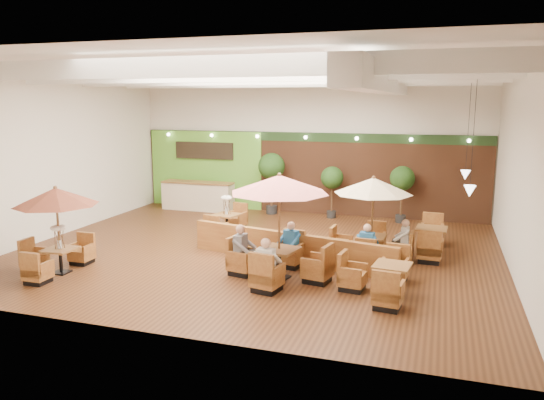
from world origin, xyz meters
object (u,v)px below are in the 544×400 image
at_px(booth_divider, 289,248).
at_px(diner_1, 290,240).
at_px(table_1, 279,207).
at_px(topiary_1, 332,180).
at_px(diner_2, 242,245).
at_px(topiary_0, 272,169).
at_px(table_2, 373,202).
at_px(diner_4, 403,236).
at_px(table_5, 431,241).
at_px(diner_0, 267,260).
at_px(diner_3, 367,241).
at_px(service_counter, 198,196).
at_px(table_4, 380,279).
at_px(topiary_2, 402,181).
at_px(table_0, 55,211).

height_order(booth_divider, diner_1, diner_1).
height_order(table_1, topiary_1, table_1).
bearing_deg(diner_2, topiary_0, -165.36).
relative_size(table_2, diner_4, 3.15).
height_order(table_2, table_5, table_2).
bearing_deg(topiary_0, booth_divider, -67.92).
bearing_deg(diner_2, table_2, 131.29).
distance_m(diner_0, diner_3, 3.23).
relative_size(diner_2, diner_4, 1.13).
bearing_deg(service_counter, diner_4, -29.19).
xyz_separation_m(service_counter, table_5, (9.34, -3.67, -0.21)).
relative_size(table_1, diner_1, 3.48).
bearing_deg(table_4, booth_divider, 155.69).
xyz_separation_m(topiary_1, diner_1, (0.18, -6.44, -0.73)).
bearing_deg(topiary_2, diner_4, -85.00).
bearing_deg(topiary_1, topiary_2, -0.00).
relative_size(service_counter, table_1, 1.10).
bearing_deg(diner_3, topiary_1, 117.30).
distance_m(table_1, diner_0, 1.45).
xyz_separation_m(table_4, diner_4, (0.31, 2.70, 0.40)).
bearing_deg(table_4, table_2, 108.27).
distance_m(service_counter, diner_2, 8.65).
relative_size(table_4, topiary_1, 1.25).
height_order(topiary_0, topiary_1, topiary_0).
xyz_separation_m(booth_divider, table_1, (0.13, -1.32, 1.40)).
distance_m(table_1, table_5, 5.27).
height_order(service_counter, booth_divider, service_counter).
height_order(table_1, diner_1, table_1).
height_order(table_2, diner_1, table_2).
relative_size(booth_divider, table_5, 2.38).
distance_m(table_1, table_2, 3.14).
relative_size(table_0, diner_3, 3.01).
relative_size(booth_divider, table_2, 2.61).
xyz_separation_m(service_counter, table_1, (5.74, -7.23, 1.25)).
bearing_deg(table_0, diner_0, 3.05).
distance_m(topiary_1, diner_2, 7.51).
bearing_deg(topiary_1, topiary_0, -180.00).
bearing_deg(service_counter, diner_3, -36.30).
relative_size(table_5, diner_2, 3.05).
distance_m(topiary_1, diner_3, 6.32).
bearing_deg(topiary_2, table_4, -89.08).
bearing_deg(diner_1, topiary_0, -48.20).
relative_size(topiary_1, diner_0, 2.34).
xyz_separation_m(topiary_0, diner_0, (2.60, -8.42, -1.04)).
relative_size(service_counter, diner_2, 3.49).
bearing_deg(booth_divider, table_1, -72.17).
bearing_deg(service_counter, table_5, -21.44).
height_order(booth_divider, diner_2, diner_2).
bearing_deg(topiary_0, diner_0, -72.81).
xyz_separation_m(table_5, topiary_2, (-1.17, 3.87, 1.20)).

